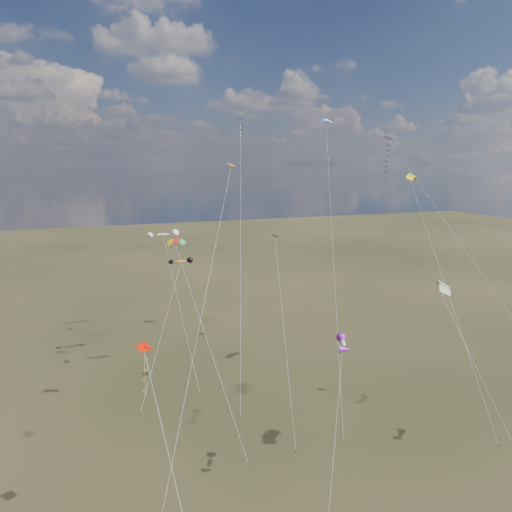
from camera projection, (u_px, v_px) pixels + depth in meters
name	position (u px, v px, depth m)	size (l,w,h in m)	color
ground	(325.00, 501.00, 40.83)	(400.00, 400.00, 0.00)	black
diamond_black_high	(396.00, 172.00, 67.25)	(16.45, 20.41, 33.62)	black
diamond_navy_tall	(241.00, 152.00, 67.59)	(7.59, 20.85, 36.45)	#0D0B51
diamond_black_mid	(280.00, 291.00, 54.19)	(3.49, 13.86, 20.99)	black
diamond_red_low	(148.00, 381.00, 34.92)	(2.95, 12.23, 16.04)	#C71001
diamond_orange_center	(213.00, 256.00, 50.87)	(14.04, 22.78, 29.69)	#E05307
parafoil_yellow	(413.00, 176.00, 60.19)	(2.88, 19.41, 28.78)	gold
parafoil_blue_white	(326.00, 123.00, 71.82)	(12.99, 28.55, 36.94)	blue
parafoil_striped	(444.00, 285.00, 42.83)	(4.06, 13.77, 19.23)	yellow
parafoil_tricolor	(177.00, 242.00, 51.86)	(5.40, 13.49, 21.62)	gold
novelty_orange_black	(181.00, 262.00, 64.36)	(9.09, 11.33, 16.61)	orange
novelty_white_purple	(343.00, 344.00, 40.25)	(5.89, 8.17, 14.54)	white
novelty_redwhite_stripe	(163.00, 235.00, 67.23)	(4.10, 13.90, 20.02)	red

